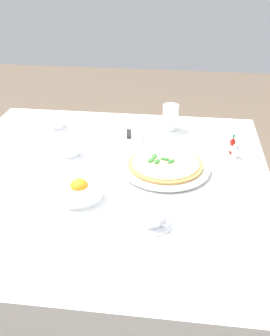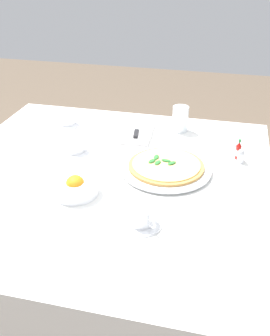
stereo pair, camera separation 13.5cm
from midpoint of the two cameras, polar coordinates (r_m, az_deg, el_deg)
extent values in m
plane|color=brown|center=(1.93, -5.67, -20.78)|extent=(8.00, 8.00, 0.00)
cube|color=white|center=(1.44, -7.13, -1.57)|extent=(1.19, 1.19, 0.02)
cube|color=white|center=(1.51, 15.66, -7.88)|extent=(1.19, 0.01, 0.28)
cube|color=white|center=(2.01, -2.97, 3.42)|extent=(0.01, 1.19, 0.28)
cylinder|color=brown|center=(2.03, 10.76, -4.32)|extent=(0.06, 0.06, 0.74)
cylinder|color=brown|center=(2.19, -16.18, -2.36)|extent=(0.06, 0.06, 0.74)
cylinder|color=white|center=(1.46, 1.72, -0.16)|extent=(0.20, 0.20, 0.01)
cylinder|color=white|center=(1.46, 1.72, 0.15)|extent=(0.33, 0.33, 0.01)
cylinder|color=#C68E47|center=(1.45, 1.73, 0.49)|extent=(0.28, 0.28, 0.01)
cylinder|color=#EFD17A|center=(1.45, 1.73, 0.73)|extent=(0.25, 0.25, 0.00)
ellipsoid|color=#2D7533|center=(1.46, 1.65, 1.26)|extent=(0.02, 0.04, 0.01)
ellipsoid|color=#2D7533|center=(1.48, 0.20, 1.68)|extent=(0.04, 0.02, 0.01)
ellipsoid|color=#2D7533|center=(1.45, 0.50, 0.90)|extent=(0.04, 0.03, 0.01)
ellipsoid|color=#2D7533|center=(1.45, -0.35, 1.08)|extent=(0.04, 0.03, 0.01)
ellipsoid|color=#2D7533|center=(1.45, 2.52, 0.93)|extent=(0.04, 0.04, 0.01)
cylinder|color=white|center=(1.20, -0.87, -7.89)|extent=(0.13, 0.13, 0.01)
cylinder|color=white|center=(1.18, -0.88, -6.75)|extent=(0.08, 0.08, 0.05)
torus|color=white|center=(1.15, 0.81, -7.73)|extent=(0.03, 0.03, 0.03)
cylinder|color=black|center=(1.16, -0.89, -5.85)|extent=(0.07, 0.07, 0.00)
cylinder|color=white|center=(1.59, -11.59, 1.80)|extent=(0.13, 0.13, 0.01)
cylinder|color=white|center=(1.58, -11.69, 2.70)|extent=(0.08, 0.08, 0.05)
torus|color=white|center=(1.57, -13.47, 2.44)|extent=(0.02, 0.03, 0.03)
cylinder|color=black|center=(1.57, -11.77, 3.38)|extent=(0.07, 0.07, 0.00)
cylinder|color=white|center=(1.84, -13.29, 5.64)|extent=(0.13, 0.13, 0.01)
cylinder|color=white|center=(1.83, -13.40, 6.51)|extent=(0.08, 0.08, 0.06)
torus|color=white|center=(1.88, -13.44, 7.17)|extent=(0.04, 0.02, 0.03)
cylinder|color=black|center=(1.82, -13.49, 7.18)|extent=(0.07, 0.07, 0.00)
cylinder|color=white|center=(1.77, 2.92, 7.22)|extent=(0.07, 0.07, 0.11)
cylinder|color=silver|center=(1.78, 2.91, 6.76)|extent=(0.06, 0.06, 0.08)
cube|color=white|center=(1.73, -3.17, 5.06)|extent=(0.23, 0.14, 0.02)
cube|color=silver|center=(1.77, -3.15, 6.12)|extent=(0.12, 0.04, 0.01)
cube|color=black|center=(1.68, -3.21, 4.85)|extent=(0.08, 0.03, 0.01)
cylinder|color=white|center=(1.32, -10.84, -3.37)|extent=(0.15, 0.15, 0.04)
sphere|color=orange|center=(1.32, -10.90, -2.88)|extent=(0.06, 0.06, 0.06)
sphere|color=orange|center=(1.31, -10.93, -3.00)|extent=(0.06, 0.06, 0.06)
cylinder|color=#B7140F|center=(1.59, 11.40, 2.83)|extent=(0.02, 0.02, 0.05)
cylinder|color=white|center=(1.59, 11.40, 2.83)|extent=(0.02, 0.02, 0.02)
cone|color=#B7140F|center=(1.58, 11.53, 3.98)|extent=(0.02, 0.02, 0.02)
cylinder|color=#1E722D|center=(1.57, 11.58, 4.44)|extent=(0.01, 0.01, 0.01)
cylinder|color=white|center=(1.62, 10.98, 3.06)|extent=(0.03, 0.03, 0.04)
cylinder|color=white|center=(1.62, 10.96, 2.87)|extent=(0.02, 0.02, 0.03)
sphere|color=silver|center=(1.61, 11.06, 3.82)|extent=(0.02, 0.02, 0.02)
cylinder|color=white|center=(1.57, 11.78, 2.10)|extent=(0.03, 0.03, 0.04)
cylinder|color=#38332D|center=(1.57, 11.76, 1.91)|extent=(0.02, 0.02, 0.03)
sphere|color=silver|center=(1.56, 11.87, 2.88)|extent=(0.02, 0.02, 0.02)
camera|label=1|loc=(0.07, -92.69, -1.55)|focal=42.64mm
camera|label=2|loc=(0.07, 87.31, 1.55)|focal=42.64mm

